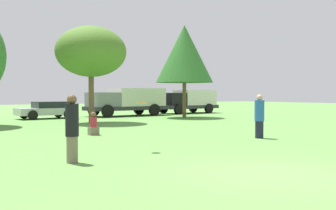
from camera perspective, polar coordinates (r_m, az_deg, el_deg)
name	(u,v)px	position (r m, az deg, el deg)	size (l,w,h in m)	color
ground_plane	(274,174)	(8.69, 15.19, -9.68)	(120.00, 120.00, 0.00)	#5B8E42
person_thrower	(72,128)	(9.91, -13.77, -3.28)	(0.33, 0.33, 1.68)	#726651
person_catcher	(259,116)	(15.42, 13.14, -1.62)	(0.37, 0.37, 1.68)	#191E33
frisbee	(142,103)	(11.59, -3.84, 0.30)	(0.27, 0.28, 0.04)	orange
bystander_sitting	(93,125)	(16.48, -10.78, -2.91)	(0.39, 0.32, 0.96)	#726651
tree_2	(91,52)	(23.61, -11.13, 7.59)	(4.14, 4.14, 5.66)	brown
tree_3	(184,54)	(28.16, 2.40, 7.43)	(4.08, 4.08, 6.60)	brown
parked_car_silver	(47,110)	(28.26, -17.12, -0.63)	(4.03, 2.14, 1.17)	#B2B2B7
delivery_truck_grey	(128,100)	(30.66, -5.84, 0.70)	(6.68, 2.73, 2.14)	#2D2D33
delivery_truck_black	(188,100)	(34.67, 2.98, 0.70)	(5.61, 2.61, 2.03)	#2D2D33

